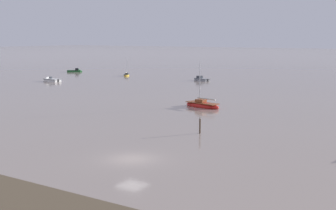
{
  "coord_description": "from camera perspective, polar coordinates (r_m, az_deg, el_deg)",
  "views": [
    {
      "loc": [
        25.04,
        -32.16,
        11.0
      ],
      "look_at": [
        -14.14,
        27.53,
        0.37
      ],
      "focal_mm": 49.38,
      "sensor_mm": 36.0,
      "label": 1
    }
  ],
  "objects": [
    {
      "name": "ground_plane",
      "position": [
        42.22,
        -4.49,
        -6.66
      ],
      "size": [
        800.0,
        800.0,
        0.0
      ],
      "primitive_type": "plane",
      "color": "gray"
    },
    {
      "name": "sailboat_moored_0",
      "position": [
        72.65,
        4.26,
        -0.01
      ],
      "size": [
        6.8,
        3.35,
        7.31
      ],
      "rotation": [
        0.0,
        0.0,
        2.93
      ],
      "color": "red",
      "rests_on": "ground"
    },
    {
      "name": "sailboat_moored_1",
      "position": [
        130.43,
        -5.14,
        3.69
      ],
      "size": [
        3.44,
        4.57,
        5.02
      ],
      "rotation": [
        0.0,
        0.0,
        2.09
      ],
      "color": "gold",
      "rests_on": "ground"
    },
    {
      "name": "motorboat_moored_1",
      "position": [
        147.07,
        -11.27,
        4.12
      ],
      "size": [
        4.58,
        4.34,
        1.78
      ],
      "rotation": [
        0.0,
        0.0,
        0.73
      ],
      "color": "#23602D",
      "rests_on": "ground"
    },
    {
      "name": "motorboat_moored_3",
      "position": [
        116.3,
        3.99,
        3.15
      ],
      "size": [
        5.06,
        3.08,
        1.82
      ],
      "rotation": [
        0.0,
        0.0,
        2.82
      ],
      "color": "gray",
      "rests_on": "ground"
    },
    {
      "name": "motorboat_moored_4",
      "position": [
        117.86,
        -14.31,
        2.97
      ],
      "size": [
        5.54,
        2.42,
        1.84
      ],
      "rotation": [
        0.0,
        0.0,
        3.04
      ],
      "color": "white",
      "rests_on": "ground"
    },
    {
      "name": "mooring_post_near",
      "position": [
        52.92,
        3.96,
        -2.59
      ],
      "size": [
        0.22,
        0.22,
        2.04
      ],
      "color": "#443323",
      "rests_on": "ground"
    }
  ]
}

